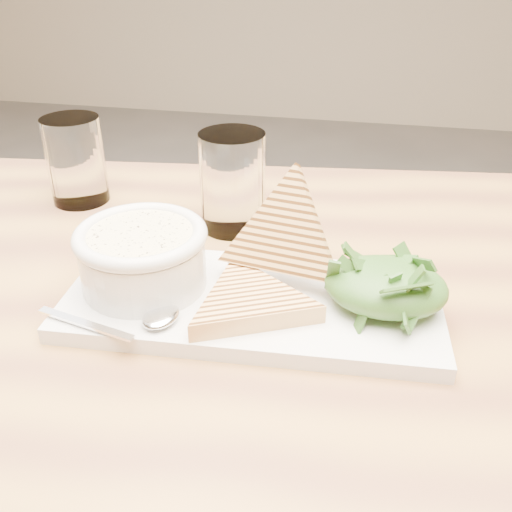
% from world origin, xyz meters
% --- Properties ---
extents(table_top, '(1.39, 1.01, 0.04)m').
position_xyz_m(table_top, '(0.02, -0.23, 0.74)').
color(table_top, '#A6763A').
rests_on(table_top, ground).
extents(platter, '(0.37, 0.18, 0.02)m').
position_xyz_m(platter, '(0.17, -0.17, 0.77)').
color(platter, silver).
rests_on(platter, table_top).
extents(soup_bowl, '(0.12, 0.12, 0.05)m').
position_xyz_m(soup_bowl, '(0.06, -0.17, 0.80)').
color(soup_bowl, silver).
rests_on(soup_bowl, platter).
extents(soup, '(0.10, 0.10, 0.01)m').
position_xyz_m(soup, '(0.06, -0.17, 0.83)').
color(soup, beige).
rests_on(soup, soup_bowl).
extents(bowl_rim, '(0.13, 0.13, 0.01)m').
position_xyz_m(bowl_rim, '(0.06, -0.17, 0.83)').
color(bowl_rim, silver).
rests_on(bowl_rim, soup_bowl).
extents(sandwich_flat, '(0.19, 0.19, 0.02)m').
position_xyz_m(sandwich_flat, '(0.17, -0.19, 0.78)').
color(sandwich_flat, tan).
rests_on(sandwich_flat, platter).
extents(sandwich_lean, '(0.17, 0.16, 0.16)m').
position_xyz_m(sandwich_lean, '(0.19, -0.13, 0.82)').
color(sandwich_lean, tan).
rests_on(sandwich_lean, sandwich_flat).
extents(salad_base, '(0.11, 0.09, 0.04)m').
position_xyz_m(salad_base, '(0.29, -0.16, 0.80)').
color(salad_base, '#193C0F').
rests_on(salad_base, platter).
extents(arugula_pile, '(0.11, 0.10, 0.05)m').
position_xyz_m(arugula_pile, '(0.29, -0.16, 0.80)').
color(arugula_pile, '#42712C').
rests_on(arugula_pile, platter).
extents(spoon_bowl, '(0.04, 0.05, 0.01)m').
position_xyz_m(spoon_bowl, '(0.09, -0.23, 0.78)').
color(spoon_bowl, silver).
rests_on(spoon_bowl, platter).
extents(spoon_handle, '(0.10, 0.03, 0.00)m').
position_xyz_m(spoon_handle, '(0.03, -0.25, 0.78)').
color(spoon_handle, silver).
rests_on(spoon_handle, platter).
extents(glass_near, '(0.08, 0.08, 0.12)m').
position_xyz_m(glass_near, '(-0.12, 0.04, 0.82)').
color(glass_near, white).
rests_on(glass_near, table_top).
extents(glass_far, '(0.08, 0.08, 0.12)m').
position_xyz_m(glass_far, '(0.11, 0.00, 0.82)').
color(glass_far, white).
rests_on(glass_far, table_top).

